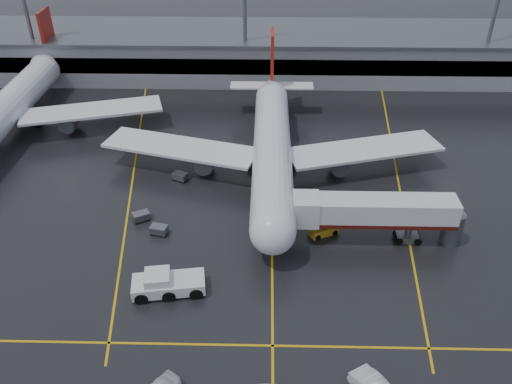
{
  "coord_description": "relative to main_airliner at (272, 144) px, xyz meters",
  "views": [
    {
      "loc": [
        -0.84,
        -54.87,
        39.46
      ],
      "look_at": [
        -2.0,
        -2.0,
        4.0
      ],
      "focal_mm": 36.76,
      "sensor_mm": 36.0,
      "label": 1
    }
  ],
  "objects": [
    {
      "name": "light_mast_left",
      "position": [
        -45.0,
        32.3,
        10.27
      ],
      "size": [
        3.0,
        1.2,
        25.45
      ],
      "color": "#595B60",
      "rests_on": "ground"
    },
    {
      "name": "apron_line_centre",
      "position": [
        0.0,
        -9.7,
        -4.2
      ],
      "size": [
        0.25,
        90.0,
        0.02
      ],
      "primitive_type": "cube",
      "color": "gold",
      "rests_on": "ground"
    },
    {
      "name": "main_airliner",
      "position": [
        0.0,
        0.0,
        0.0
      ],
      "size": [
        48.8,
        45.6,
        14.1
      ],
      "color": "silver",
      "rests_on": "ground"
    },
    {
      "name": "second_airliner",
      "position": [
        -42.0,
        12.0,
        0.0
      ],
      "size": [
        48.8,
        45.6,
        14.1
      ],
      "color": "silver",
      "rests_on": "ground"
    },
    {
      "name": "baggage_cart_c",
      "position": [
        -12.79,
        -2.92,
        -3.58
      ],
      "size": [
        2.36,
        2.03,
        1.12
      ],
      "color": "#595B60",
      "rests_on": "ground"
    },
    {
      "name": "light_mast_right",
      "position": [
        40.0,
        32.3,
        10.27
      ],
      "size": [
        3.0,
        1.2,
        25.45
      ],
      "color": "#595B60",
      "rests_on": "ground"
    },
    {
      "name": "baggage_cart_a",
      "position": [
        -13.62,
        -15.03,
        -3.58
      ],
      "size": [
        2.24,
        1.72,
        1.12
      ],
      "color": "#595B60",
      "rests_on": "ground"
    },
    {
      "name": "apron_line_left",
      "position": [
        -20.0,
        0.3,
        -4.2
      ],
      "size": [
        9.99,
        69.35,
        0.02
      ],
      "primitive_type": "cube",
      "rotation": [
        0.0,
        0.0,
        0.14
      ],
      "color": "gold",
      "rests_on": "ground"
    },
    {
      "name": "apron_line_stop",
      "position": [
        0.0,
        -31.7,
        -4.2
      ],
      "size": [
        60.0,
        0.25,
        0.02
      ],
      "primitive_type": "cube",
      "color": "gold",
      "rests_on": "ground"
    },
    {
      "name": "light_mast_mid",
      "position": [
        -5.0,
        32.3,
        10.27
      ],
      "size": [
        3.0,
        1.2,
        25.45
      ],
      "color": "#595B60",
      "rests_on": "ground"
    },
    {
      "name": "terminal",
      "position": [
        0.0,
        38.23,
        0.11
      ],
      "size": [
        122.0,
        19.0,
        8.6
      ],
      "color": "gray",
      "rests_on": "ground"
    },
    {
      "name": "baggage_cart_b",
      "position": [
        -16.32,
        -12.36,
        -3.58
      ],
      "size": [
        2.38,
        2.1,
        1.12
      ],
      "color": "#595B60",
      "rests_on": "ground"
    },
    {
      "name": "ground",
      "position": [
        0.0,
        -9.7,
        -4.21
      ],
      "size": [
        220.0,
        220.0,
        0.0
      ],
      "primitive_type": "plane",
      "color": "black",
      "rests_on": "ground"
    },
    {
      "name": "apron_line_right",
      "position": [
        18.0,
        0.3,
        -4.2
      ],
      "size": [
        7.57,
        69.64,
        0.02
      ],
      "primitive_type": "cube",
      "rotation": [
        0.0,
        0.0,
        -0.1
      ],
      "color": "gold",
      "rests_on": "ground"
    },
    {
      "name": "pushback_tractor",
      "position": [
        -11.07,
        -24.76,
        -3.14
      ],
      "size": [
        7.88,
        4.22,
        2.68
      ],
      "color": "silver",
      "rests_on": "ground"
    },
    {
      "name": "belt_loader",
      "position": [
        6.23,
        -14.61,
        -3.67
      ],
      "size": [
        3.77,
        2.76,
        2.2
      ],
      "color": "gold",
      "rests_on": "ground"
    },
    {
      "name": "jet_bridge",
      "position": [
        11.87,
        -15.7,
        -0.28
      ],
      "size": [
        19.9,
        3.4,
        6.05
      ],
      "color": "silver",
      "rests_on": "ground"
    }
  ]
}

